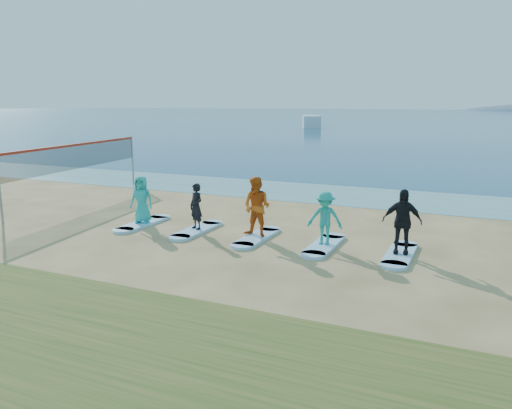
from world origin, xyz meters
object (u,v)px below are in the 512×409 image
at_px(boat_offshore_a, 311,127).
at_px(student_0, 142,199).
at_px(student_4, 402,221).
at_px(surfboard_1, 197,230).
at_px(surfboard_4, 400,254).
at_px(surfboard_2, 257,237).
at_px(student_2, 257,207).
at_px(student_3, 325,218).
at_px(student_1, 196,206).
at_px(volleyball_net, 78,157).
at_px(surfboard_0, 143,224).
at_px(surfboard_3, 324,245).

bearing_deg(boat_offshore_a, student_0, -97.34).
xyz_separation_m(student_0, student_4, (8.75, 0.00, 0.09)).
relative_size(surfboard_1, surfboard_4, 1.00).
height_order(surfboard_2, student_2, student_2).
distance_m(surfboard_2, student_3, 2.34).
height_order(student_1, surfboard_4, student_1).
xyz_separation_m(volleyball_net, student_2, (9.62, -2.57, -0.88)).
relative_size(surfboard_1, student_3, 1.40).
bearing_deg(student_0, boat_offshore_a, 90.63).
relative_size(surfboard_0, student_3, 1.40).
height_order(student_0, student_2, student_2).
distance_m(surfboard_0, student_2, 4.48).
height_order(surfboard_0, surfboard_4, same).
xyz_separation_m(volleyball_net, surfboard_4, (14.00, -2.57, -1.86)).
distance_m(volleyball_net, surfboard_0, 6.13).
height_order(student_0, surfboard_4, student_0).
bearing_deg(student_3, student_0, 172.54).
distance_m(surfboard_0, surfboard_3, 6.56).
xyz_separation_m(boat_offshore_a, surfboard_0, (16.64, -69.39, 0.04)).
relative_size(surfboard_3, surfboard_4, 1.00).
bearing_deg(surfboard_1, surfboard_2, 0.00).
distance_m(volleyball_net, surfboard_1, 8.08).
relative_size(boat_offshore_a, surfboard_1, 4.06).
height_order(surfboard_1, surfboard_3, same).
relative_size(volleyball_net, student_4, 4.99).
xyz_separation_m(boat_offshore_a, surfboard_3, (23.21, -69.39, 0.04)).
relative_size(student_1, surfboard_2, 0.69).
distance_m(surfboard_1, student_3, 4.45).
bearing_deg(boat_offshore_a, student_4, -90.72).
distance_m(surfboard_2, student_4, 4.48).
distance_m(student_1, surfboard_2, 2.33).
bearing_deg(surfboard_4, student_1, 180.00).
relative_size(student_0, surfboard_4, 0.74).
bearing_deg(student_3, surfboard_2, 172.54).
bearing_deg(student_4, student_3, 174.15).
relative_size(volleyball_net, student_3, 5.73).
distance_m(surfboard_0, surfboard_1, 2.19).
xyz_separation_m(boat_offshore_a, student_3, (23.21, -69.39, 0.88)).
bearing_deg(surfboard_4, student_4, 0.00).
distance_m(surfboard_1, surfboard_2, 2.19).
bearing_deg(student_0, surfboard_3, -12.86).
bearing_deg(surfboard_1, surfboard_0, 180.00).
xyz_separation_m(surfboard_1, surfboard_3, (4.38, 0.00, 0.00)).
bearing_deg(student_1, student_0, -156.71).
bearing_deg(student_1, student_3, 23.29).
bearing_deg(surfboard_3, student_1, 180.00).
xyz_separation_m(volleyball_net, surfboard_1, (7.43, -2.57, -1.86)).
height_order(boat_offshore_a, student_4, student_4).
height_order(boat_offshore_a, student_0, student_0).
distance_m(student_1, student_4, 6.56).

